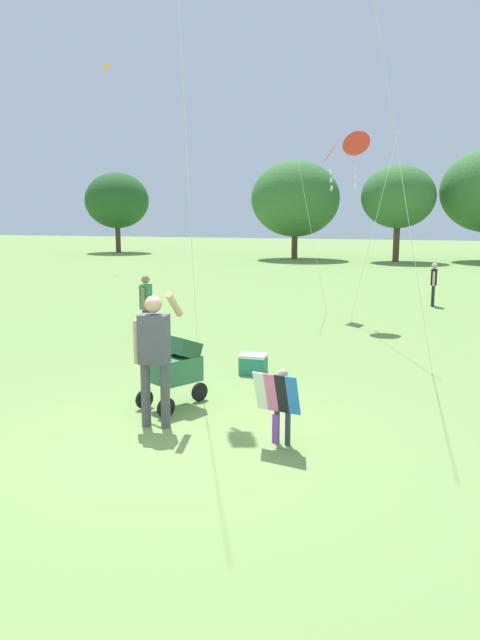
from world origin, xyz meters
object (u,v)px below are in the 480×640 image
(person_red_shirt, at_px, (146,302))
(kite_orange_delta, at_px, (356,145))
(person_adult_flyer, at_px, (154,349))
(person_sitting_far, at_px, (434,281))
(child_with_butterfly_kite, at_px, (281,399))
(stroller, at_px, (177,366))
(cooler_box, at_px, (253,364))
(kite_blue_high, at_px, (330,160))

(person_red_shirt, bearing_deg, kite_orange_delta, 43.31)
(person_adult_flyer, bearing_deg, person_sitting_far, 73.54)
(child_with_butterfly_kite, height_order, person_adult_flyer, person_adult_flyer)
(stroller, distance_m, cooler_box, 2.17)
(stroller, relative_size, kite_blue_high, 0.23)
(person_adult_flyer, bearing_deg, child_with_butterfly_kite, -5.37)
(kite_blue_high, xyz_separation_m, person_sitting_far, (2.87, 2.20, -3.40))
(person_adult_flyer, height_order, kite_orange_delta, kite_orange_delta)
(person_sitting_far, bearing_deg, person_adult_flyer, -106.46)
(cooler_box, bearing_deg, kite_blue_high, 88.62)
(person_sitting_far, distance_m, cooler_box, 9.59)
(stroller, relative_size, cooler_box, 2.42)
(stroller, distance_m, kite_orange_delta, 8.83)
(kite_orange_delta, distance_m, person_red_shirt, 6.53)
(stroller, bearing_deg, child_with_butterfly_kite, -29.49)
(kite_orange_delta, bearing_deg, person_red_shirt, -136.69)
(child_with_butterfly_kite, xyz_separation_m, kite_orange_delta, (-0.22, 8.81, 3.83))
(child_with_butterfly_kite, distance_m, stroller, 2.01)
(kite_orange_delta, bearing_deg, person_adult_flyer, -99.78)
(person_adult_flyer, height_order, kite_blue_high, kite_blue_high)
(stroller, height_order, kite_blue_high, kite_blue_high)
(person_red_shirt, distance_m, cooler_box, 3.67)
(person_red_shirt, relative_size, person_sitting_far, 1.11)
(person_sitting_far, bearing_deg, kite_blue_high, -142.48)
(cooler_box, bearing_deg, person_red_shirt, 146.12)
(kite_blue_high, bearing_deg, stroller, -94.52)
(person_sitting_far, bearing_deg, kite_orange_delta, -121.65)
(kite_blue_high, distance_m, person_sitting_far, 4.97)
(person_red_shirt, height_order, cooler_box, person_red_shirt)
(child_with_butterfly_kite, xyz_separation_m, person_sitting_far, (1.83, 12.12, 0.19))
(person_adult_flyer, bearing_deg, person_red_shirt, 116.99)
(stroller, xyz_separation_m, cooler_box, (0.54, 2.06, -0.43))
(cooler_box, bearing_deg, stroller, -104.74)
(child_with_butterfly_kite, relative_size, person_red_shirt, 0.65)
(stroller, distance_m, kite_blue_high, 9.64)
(person_adult_flyer, xyz_separation_m, person_sitting_far, (3.53, 11.96, -0.27))
(cooler_box, bearing_deg, person_adult_flyer, -99.85)
(person_adult_flyer, xyz_separation_m, person_red_shirt, (-2.49, 4.89, -0.19))
(stroller, bearing_deg, kite_blue_high, 85.48)
(kite_orange_delta, bearing_deg, person_sitting_far, 58.35)
(child_with_butterfly_kite, height_order, person_sitting_far, person_sitting_far)
(child_with_butterfly_kite, relative_size, kite_orange_delta, 0.20)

